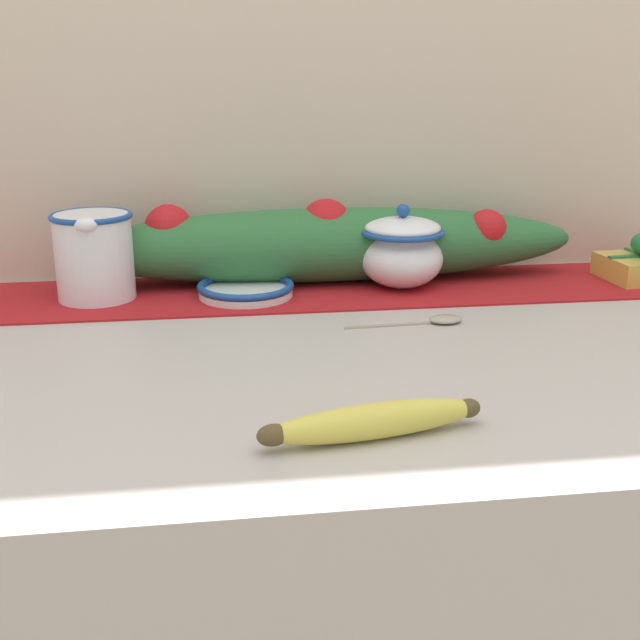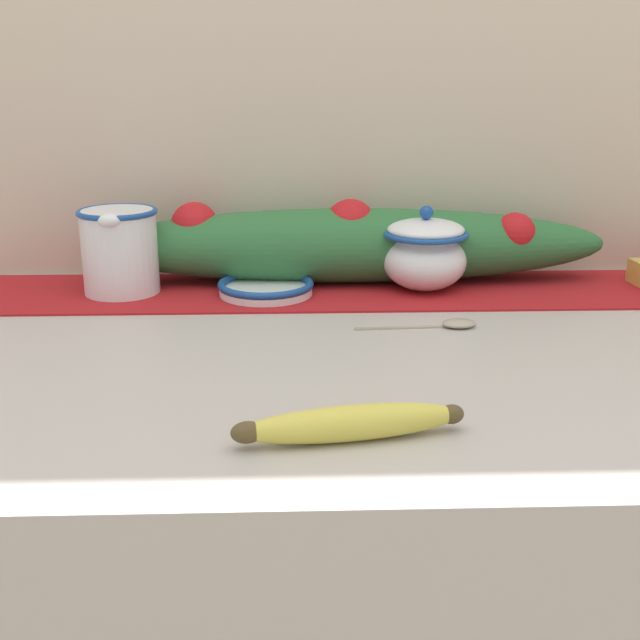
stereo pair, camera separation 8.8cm
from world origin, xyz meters
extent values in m
cube|color=beige|center=(0.00, 0.38, 1.20)|extent=(2.04, 0.04, 2.40)
cube|color=#A8191E|center=(0.00, 0.24, 0.87)|extent=(1.14, 0.21, 0.00)
cylinder|color=white|center=(-0.33, 0.24, 0.93)|extent=(0.11, 0.11, 0.12)
torus|color=#194793|center=(-0.33, 0.24, 0.99)|extent=(0.11, 0.11, 0.01)
torus|color=white|center=(-0.33, 0.31, 0.94)|extent=(0.06, 0.01, 0.06)
ellipsoid|color=white|center=(-0.33, 0.19, 0.99)|extent=(0.03, 0.02, 0.02)
ellipsoid|color=white|center=(0.10, 0.24, 0.91)|extent=(0.12, 0.12, 0.08)
torus|color=#194793|center=(0.10, 0.24, 0.95)|extent=(0.12, 0.12, 0.01)
ellipsoid|color=white|center=(0.10, 0.24, 0.96)|extent=(0.11, 0.11, 0.03)
sphere|color=#194793|center=(0.10, 0.24, 0.99)|extent=(0.02, 0.02, 0.02)
cylinder|color=white|center=(-0.13, 0.22, 0.88)|extent=(0.13, 0.13, 0.01)
torus|color=#194793|center=(-0.13, 0.22, 0.89)|extent=(0.14, 0.14, 0.01)
ellipsoid|color=#DBCC4C|center=(-0.04, -0.24, 0.89)|extent=(0.20, 0.07, 0.03)
ellipsoid|color=brown|center=(-0.13, -0.26, 0.89)|extent=(0.03, 0.02, 0.02)
ellipsoid|color=brown|center=(0.06, -0.23, 0.89)|extent=(0.03, 0.02, 0.02)
cube|color=#A89E89|center=(0.05, 0.07, 0.87)|extent=(0.11, 0.01, 0.00)
ellipsoid|color=#A89E89|center=(0.12, 0.07, 0.87)|extent=(0.04, 0.03, 0.01)
ellipsoid|color=#2D6B38|center=(0.00, 0.29, 0.93)|extent=(0.77, 0.12, 0.11)
sphere|color=red|center=(-0.23, 0.30, 0.96)|extent=(0.07, 0.07, 0.07)
sphere|color=red|center=(0.00, 0.29, 0.96)|extent=(0.08, 0.08, 0.08)
sphere|color=red|center=(0.24, 0.28, 0.95)|extent=(0.06, 0.06, 0.06)
camera|label=1|loc=(-0.17, -0.88, 1.18)|focal=45.00mm
camera|label=2|loc=(-0.09, -0.88, 1.18)|focal=45.00mm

